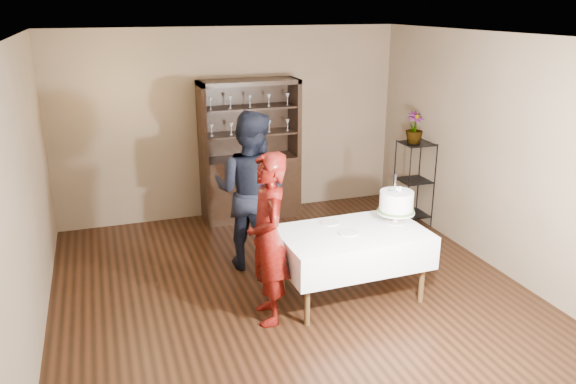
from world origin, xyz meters
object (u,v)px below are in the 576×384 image
(china_hutch, at_px, (250,173))
(man, at_px, (251,191))
(plant_etagere, at_px, (414,180))
(cake, at_px, (396,203))
(cake_table, at_px, (352,247))
(potted_plant, at_px, (414,128))
(woman, at_px, (268,239))

(china_hutch, xyz_separation_m, man, (-0.42, -1.59, 0.27))
(plant_etagere, distance_m, cake, 1.97)
(china_hutch, distance_m, cake_table, 2.71)
(china_hutch, height_order, potted_plant, china_hutch)
(cake, bearing_deg, china_hutch, 109.22)
(cake, distance_m, potted_plant, 1.97)
(man, height_order, cake, man)
(woman, bearing_deg, plant_etagere, 129.01)
(cake_table, xyz_separation_m, man, (-0.79, 1.09, 0.36))
(plant_etagere, height_order, cake_table, plant_etagere)
(china_hutch, xyz_separation_m, plant_etagere, (2.08, -1.05, -0.01))
(woman, xyz_separation_m, cake, (1.49, 0.21, 0.12))
(plant_etagere, relative_size, cake_table, 0.78)
(man, relative_size, cake, 3.40)
(potted_plant, bearing_deg, cake, -125.72)
(cake_table, relative_size, woman, 0.90)
(cake_table, relative_size, cake, 2.79)
(woman, bearing_deg, potted_plant, 129.61)
(potted_plant, bearing_deg, woman, -145.92)
(plant_etagere, distance_m, cake_table, 2.37)
(man, bearing_deg, china_hutch, -68.56)
(plant_etagere, relative_size, potted_plant, 2.85)
(china_hutch, xyz_separation_m, woman, (-0.58, -2.81, 0.19))
(cake_table, distance_m, woman, 1.00)
(china_hutch, xyz_separation_m, potted_plant, (2.03, -1.04, 0.73))
(cake_table, bearing_deg, china_hutch, 97.80)
(plant_etagere, distance_m, man, 2.58)
(china_hutch, relative_size, potted_plant, 4.74)
(woman, relative_size, cake, 3.09)
(cake_table, bearing_deg, man, 125.94)
(plant_etagere, bearing_deg, potted_plant, 171.93)
(man, bearing_deg, plant_etagere, -131.47)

